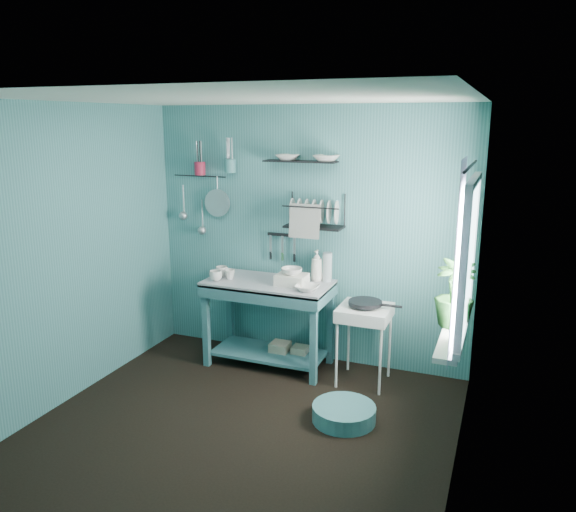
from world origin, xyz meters
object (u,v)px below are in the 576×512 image
at_px(soap_bottle, 317,265).
at_px(water_bottle, 327,267).
at_px(mug_mid, 230,274).
at_px(utensil_cup_magenta, 200,168).
at_px(frying_pan, 365,303).
at_px(mug_right, 222,271).
at_px(colander, 217,203).
at_px(floor_basin, 344,413).
at_px(wash_tub, 292,279).
at_px(storage_tin_small, 300,356).
at_px(work_counter, 269,323).
at_px(mug_left, 216,276).
at_px(hotplate_stand, 364,345).
at_px(dish_rack, 314,211).
at_px(potted_plant, 454,293).
at_px(utensil_cup_teal, 230,166).
at_px(storage_tin_large, 280,353).

height_order(soap_bottle, water_bottle, soap_bottle).
relative_size(mug_mid, utensil_cup_magenta, 0.77).
bearing_deg(frying_pan, soap_bottle, 156.46).
relative_size(mug_right, colander, 0.44).
bearing_deg(floor_basin, soap_bottle, 120.52).
height_order(wash_tub, storage_tin_small, wash_tub).
height_order(mug_mid, storage_tin_small, mug_mid).
bearing_deg(mug_mid, floor_basin, -27.41).
xyz_separation_m(work_counter, mug_right, (-0.50, 0.00, 0.47)).
xyz_separation_m(frying_pan, floor_basin, (0.03, -0.74, -0.70)).
height_order(mug_left, hotplate_stand, mug_left).
bearing_deg(dish_rack, potted_plant, -33.15).
bearing_deg(utensil_cup_teal, potted_plant, -19.00).
xyz_separation_m(wash_tub, hotplate_stand, (0.71, -0.02, -0.54)).
height_order(work_counter, potted_plant, potted_plant).
xyz_separation_m(wash_tub, potted_plant, (1.51, -0.50, 0.19)).
height_order(frying_pan, colander, colander).
xyz_separation_m(mug_left, storage_tin_large, (0.58, 0.21, -0.79)).
height_order(mug_right, water_bottle, water_bottle).
distance_m(mug_mid, utensil_cup_teal, 1.07).
height_order(work_counter, soap_bottle, soap_bottle).
distance_m(colander, storage_tin_large, 1.64).
height_order(mug_left, water_bottle, water_bottle).
xyz_separation_m(mug_left, hotplate_stand, (1.44, 0.12, -0.54)).
bearing_deg(frying_pan, floor_basin, -87.45).
distance_m(mug_right, floor_basin, 1.88).
bearing_deg(storage_tin_large, mug_mid, -167.09).
xyz_separation_m(hotplate_stand, potted_plant, (0.80, -0.48, 0.73)).
xyz_separation_m(work_counter, dish_rack, (0.38, 0.21, 1.10)).
bearing_deg(soap_bottle, utensil_cup_teal, 176.07).
xyz_separation_m(work_counter, mug_mid, (-0.38, -0.06, 0.47)).
height_order(utensil_cup_magenta, potted_plant, utensil_cup_magenta).
xyz_separation_m(mug_right, utensil_cup_magenta, (-0.36, 0.26, 0.98)).
height_order(wash_tub, hotplate_stand, wash_tub).
bearing_deg(storage_tin_large, work_counter, -153.43).
relative_size(storage_tin_small, floor_basin, 0.39).
xyz_separation_m(utensil_cup_teal, colander, (-0.17, 0.03, -0.38)).
relative_size(mug_mid, colander, 0.36).
xyz_separation_m(dish_rack, colander, (-1.07, 0.08, 0.01)).
height_order(colander, storage_tin_small, colander).
bearing_deg(utensil_cup_teal, storage_tin_large, -19.16).
xyz_separation_m(mug_right, water_bottle, (1.02, 0.22, 0.09)).
relative_size(mug_right, potted_plant, 0.24).
relative_size(frying_pan, storage_tin_small, 1.50).
height_order(mug_right, wash_tub, wash_tub).
bearing_deg(utensil_cup_magenta, work_counter, -17.07).
height_order(mug_left, soap_bottle, soap_bottle).
bearing_deg(soap_bottle, water_bottle, 11.31).
bearing_deg(hotplate_stand, wash_tub, -174.58).
bearing_deg(wash_tub, mug_right, 178.47).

